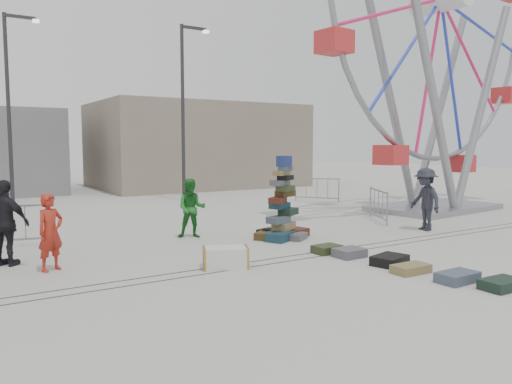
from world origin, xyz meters
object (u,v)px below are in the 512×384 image
pedestrian_black (6,223)px  barricade_wheel_back (317,190)px  steamer_trunk (225,258)px  barricade_wheel_front (378,205)px  pedestrian_grey (425,199)px  pedestrian_red (50,232)px  lamp_post_left (11,99)px  pedestrian_green (192,208)px  ferris_wheel (440,27)px  barricade_dummy_c (4,226)px  suitcase_tower (282,215)px  lamp_post_right (185,103)px

pedestrian_black → barricade_wheel_back: bearing=-113.3°
steamer_trunk → barricade_wheel_front: barricade_wheel_front is taller
pedestrian_grey → barricade_wheel_back: bearing=178.1°
pedestrian_black → pedestrian_red: bearing=171.1°
pedestrian_red → pedestrian_black: size_ratio=0.86×
steamer_trunk → lamp_post_left: bearing=123.1°
barricade_wheel_back → pedestrian_grey: (-1.98, -7.64, 0.40)m
pedestrian_red → pedestrian_green: 4.42m
ferris_wheel → barricade_dummy_c: bearing=170.2°
ferris_wheel → pedestrian_green: bearing=175.5°
pedestrian_green → pedestrian_black: 4.85m
pedestrian_red → pedestrian_black: (-0.74, 0.94, 0.13)m
steamer_trunk → pedestrian_green: (0.84, 3.53, 0.61)m
suitcase_tower → barricade_dummy_c: 7.27m
barricade_wheel_back → pedestrian_black: pedestrian_black is taller
lamp_post_left → pedestrian_grey: lamp_post_left is taller
lamp_post_right → pedestrian_green: bearing=-113.1°
lamp_post_left → barricade_wheel_back: lamp_post_left is taller
ferris_wheel → pedestrian_red: (-14.68, -2.03, -6.31)m
barricade_dummy_c → barricade_wheel_front: bearing=1.8°
lamp_post_right → lamp_post_left: bearing=164.1°
ferris_wheel → barricade_wheel_front: bearing=-173.0°
pedestrian_green → suitcase_tower: bearing=-5.4°
lamp_post_left → pedestrian_grey: size_ratio=4.21×
lamp_post_left → barricade_dummy_c: (-1.30, -9.30, -3.93)m
pedestrian_red → lamp_post_right: bearing=27.0°
pedestrian_grey → pedestrian_green: bearing=-99.7°
ferris_wheel → pedestrian_green: (-10.65, -0.23, -6.29)m
ferris_wheel → pedestrian_red: 16.11m
steamer_trunk → barricade_wheel_back: (9.36, 8.48, 0.33)m
lamp_post_right → barricade_wheel_front: lamp_post_right is taller
lamp_post_left → suitcase_tower: size_ratio=3.47×
lamp_post_left → steamer_trunk: 14.99m
lamp_post_right → lamp_post_left: 7.28m
lamp_post_left → barricade_dummy_c: bearing=-97.9°
lamp_post_left → barricade_wheel_front: 15.56m
lamp_post_right → lamp_post_left: (-7.00, 2.00, 0.00)m
lamp_post_right → barricade_dummy_c: size_ratio=4.00×
barricade_wheel_back → pedestrian_red: (-12.55, -6.76, 0.26)m
steamer_trunk → pedestrian_grey: pedestrian_grey is taller
barricade_dummy_c → pedestrian_green: size_ratio=1.21×
lamp_post_left → barricade_wheel_front: size_ratio=4.00×
suitcase_tower → lamp_post_left: bearing=92.1°
suitcase_tower → barricade_wheel_back: suitcase_tower is taller
barricade_wheel_back → pedestrian_black: 14.51m
lamp_post_right → barricade_wheel_back: lamp_post_right is taller
suitcase_tower → pedestrian_red: 6.16m
suitcase_tower → pedestrian_red: bearing=161.5°
suitcase_tower → pedestrian_black: suitcase_tower is taller
barricade_wheel_back → pedestrian_red: bearing=-99.3°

